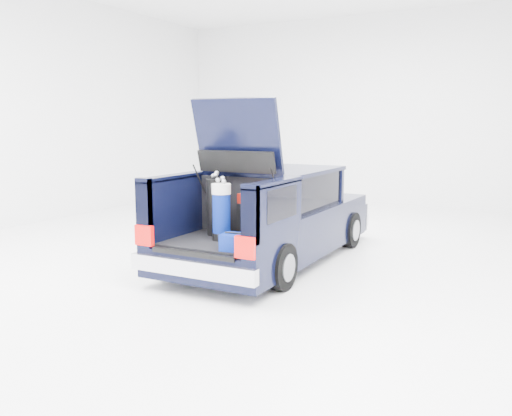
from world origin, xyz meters
The scene contains 6 objects.
ground centered at (0.00, 0.00, 0.00)m, with size 14.00×14.00×0.00m, color white.
car centered at (0.00, 0.11, 0.67)m, with size 1.87×4.65×2.47m.
red_suitcase centered at (0.30, -1.14, 0.90)m, with size 0.42×0.33×0.63m.
black_golf_bag centered at (-0.26, -1.20, 1.00)m, with size 0.27×0.29×0.88m.
blue_golf_bag centered at (-0.02, -1.44, 0.99)m, with size 0.31×0.31×0.85m.
blue_duffel centered at (0.50, -1.88, 0.70)m, with size 0.45×0.33×0.22m.
Camera 1 is at (3.70, -7.48, 2.12)m, focal length 38.00 mm.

